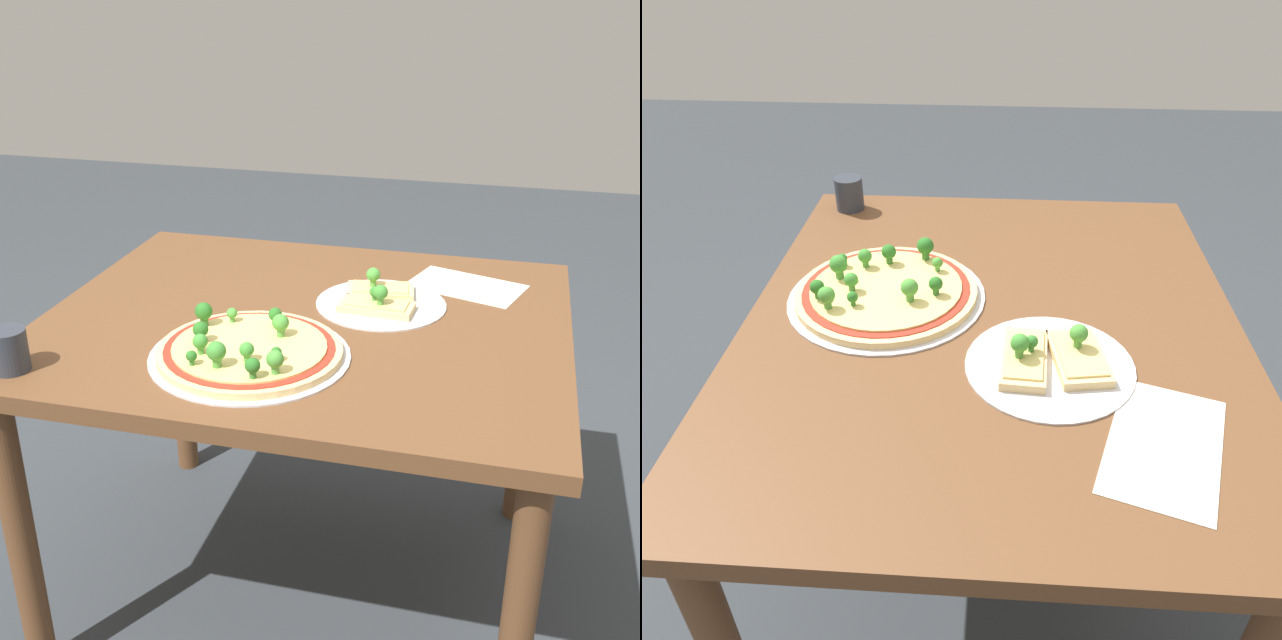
{
  "view_description": "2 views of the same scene",
  "coord_description": "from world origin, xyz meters",
  "views": [
    {
      "loc": [
        -0.41,
        1.49,
        1.41
      ],
      "look_at": [
        -0.05,
        0.05,
        0.74
      ],
      "focal_mm": 45.0,
      "sensor_mm": 36.0,
      "label": 1
    },
    {
      "loc": [
        -0.97,
        -0.01,
        1.38
      ],
      "look_at": [
        -0.05,
        0.05,
        0.74
      ],
      "focal_mm": 35.0,
      "sensor_mm": 36.0,
      "label": 2
    }
  ],
  "objects": [
    {
      "name": "pizza_tray_slice",
      "position": [
        -0.14,
        -0.1,
        0.73
      ],
      "size": [
        0.29,
        0.29,
        0.07
      ],
      "color": "silver",
      "rests_on": "dining_table"
    },
    {
      "name": "ground_plane",
      "position": [
        0.0,
        0.0,
        0.0
      ],
      "size": [
        8.0,
        8.0,
        0.0
      ],
      "primitive_type": "plane",
      "color": "#33383D"
    },
    {
      "name": "dining_table",
      "position": [
        0.0,
        0.0,
        0.63
      ],
      "size": [
        1.09,
        0.92,
        0.72
      ],
      "color": "brown",
      "rests_on": "ground_plane"
    },
    {
      "name": "paper_menu",
      "position": [
        -0.31,
        -0.26,
        0.72
      ],
      "size": [
        0.29,
        0.23,
        0.0
      ],
      "primitive_type": "cube",
      "rotation": [
        0.0,
        0.0,
        -0.31
      ],
      "color": "silver",
      "rests_on": "dining_table"
    },
    {
      "name": "drinking_cup",
      "position": [
        0.46,
        0.37,
        0.76
      ],
      "size": [
        0.07,
        0.07,
        0.08
      ],
      "primitive_type": "cylinder",
      "color": "#2D333D",
      "rests_on": "dining_table"
    },
    {
      "name": "pizza_tray_whole",
      "position": [
        0.06,
        0.21,
        0.74
      ],
      "size": [
        0.39,
        0.39,
        0.07
      ],
      "color": "silver",
      "rests_on": "dining_table"
    }
  ]
}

